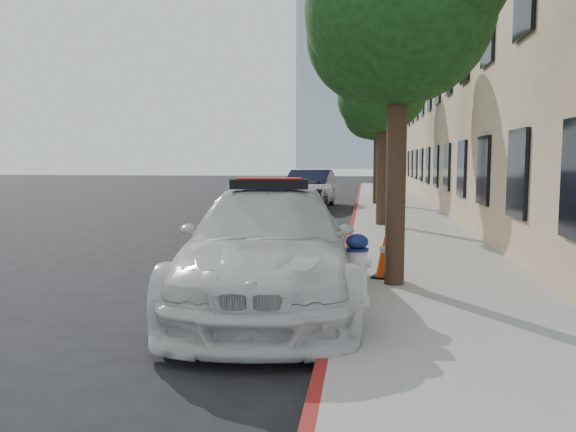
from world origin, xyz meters
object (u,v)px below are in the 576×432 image
(parked_car_mid, at_px, (304,195))
(fire_hydrant, at_px, (357,270))
(traffic_cone, at_px, (384,257))
(parked_car_far, at_px, (310,189))
(police_car, at_px, (270,246))

(parked_car_mid, relative_size, fire_hydrant, 4.19)
(traffic_cone, bearing_deg, fire_hydrant, -103.15)
(fire_hydrant, relative_size, traffic_cone, 1.38)
(parked_car_mid, bearing_deg, traffic_cone, -74.08)
(parked_car_far, height_order, fire_hydrant, parked_car_far)
(parked_car_mid, relative_size, parked_car_far, 0.80)
(traffic_cone, bearing_deg, parked_car_far, 100.25)
(police_car, relative_size, parked_car_mid, 1.50)
(parked_car_mid, relative_size, traffic_cone, 5.77)
(parked_car_far, distance_m, traffic_cone, 15.11)
(police_car, relative_size, parked_car_far, 1.20)
(police_car, xyz_separation_m, parked_car_mid, (-1.06, 13.98, -0.16))
(police_car, distance_m, fire_hydrant, 1.37)
(parked_car_far, distance_m, fire_hydrant, 16.77)
(parked_car_far, bearing_deg, police_car, -82.43)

